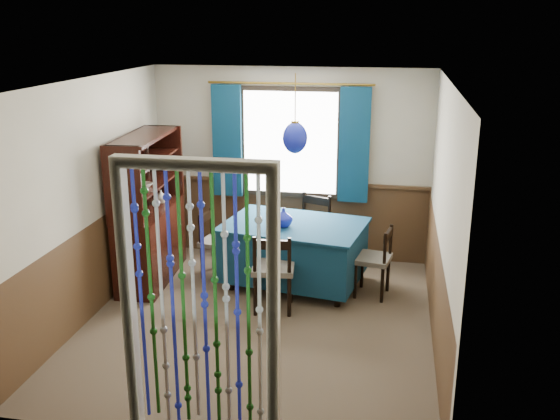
% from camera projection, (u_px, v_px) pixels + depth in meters
% --- Properties ---
extents(floor, '(4.00, 4.00, 0.00)m').
position_uv_depth(floor, '(259.00, 321.00, 6.59)').
color(floor, brown).
rests_on(floor, ground).
extents(ceiling, '(4.00, 4.00, 0.00)m').
position_uv_depth(ceiling, '(256.00, 82.00, 5.86)').
color(ceiling, silver).
rests_on(ceiling, ground).
extents(wall_back, '(3.60, 0.00, 3.60)m').
position_uv_depth(wall_back, '(291.00, 165.00, 8.11)').
color(wall_back, '#BCB29A').
rests_on(wall_back, ground).
extents(wall_front, '(3.60, 0.00, 3.60)m').
position_uv_depth(wall_front, '(196.00, 290.00, 4.35)').
color(wall_front, '#BCB29A').
rests_on(wall_front, ground).
extents(wall_left, '(0.00, 4.00, 4.00)m').
position_uv_depth(wall_left, '(90.00, 199.00, 6.54)').
color(wall_left, '#BCB29A').
rests_on(wall_left, ground).
extents(wall_right, '(0.00, 4.00, 4.00)m').
position_uv_depth(wall_right, '(443.00, 219.00, 5.91)').
color(wall_right, '#BCB29A').
rests_on(wall_right, ground).
extents(wainscot_back, '(3.60, 0.00, 3.60)m').
position_uv_depth(wainscot_back, '(290.00, 220.00, 8.31)').
color(wainscot_back, '#48301B').
rests_on(wainscot_back, ground).
extents(wainscot_front, '(3.60, 0.00, 3.60)m').
position_uv_depth(wainscot_front, '(201.00, 383.00, 4.58)').
color(wainscot_front, '#48301B').
rests_on(wainscot_front, ground).
extents(wainscot_left, '(0.00, 4.00, 4.00)m').
position_uv_depth(wainscot_left, '(98.00, 266.00, 6.76)').
color(wainscot_left, '#48301B').
rests_on(wainscot_left, ground).
extents(wainscot_right, '(0.00, 4.00, 4.00)m').
position_uv_depth(wainscot_right, '(435.00, 291.00, 6.14)').
color(wainscot_right, '#48301B').
rests_on(wainscot_right, ground).
extents(window, '(1.32, 0.12, 1.42)m').
position_uv_depth(window, '(290.00, 143.00, 7.97)').
color(window, black).
rests_on(window, wall_back).
extents(doorway, '(1.16, 0.12, 2.18)m').
position_uv_depth(doorway, '(200.00, 313.00, 4.46)').
color(doorway, silver).
rests_on(doorway, ground).
extents(dining_table, '(1.77, 1.36, 0.77)m').
position_uv_depth(dining_table, '(294.00, 250.00, 7.38)').
color(dining_table, '#0E324A').
rests_on(dining_table, floor).
extents(chair_near, '(0.49, 0.47, 0.90)m').
position_uv_depth(chair_near, '(273.00, 269.00, 6.72)').
color(chair_near, black).
rests_on(chair_near, floor).
extents(chair_far, '(0.58, 0.56, 0.91)m').
position_uv_depth(chair_far, '(310.00, 229.00, 7.99)').
color(chair_far, black).
rests_on(chair_far, floor).
extents(chair_left, '(0.44, 0.46, 0.82)m').
position_uv_depth(chair_left, '(216.00, 242.00, 7.67)').
color(chair_left, black).
rests_on(chair_left, floor).
extents(chair_right, '(0.46, 0.47, 0.83)m').
position_uv_depth(chair_right, '(375.00, 259.00, 7.10)').
color(chair_right, black).
rests_on(chair_right, floor).
extents(sideboard, '(0.55, 1.39, 1.79)m').
position_uv_depth(sideboard, '(149.00, 231.00, 7.51)').
color(sideboard, black).
rests_on(sideboard, floor).
extents(pendant_lamp, '(0.29, 0.29, 0.89)m').
position_uv_depth(pendant_lamp, '(295.00, 138.00, 6.99)').
color(pendant_lamp, olive).
rests_on(pendant_lamp, ceiling).
extents(vase_table, '(0.22, 0.22, 0.20)m').
position_uv_depth(vase_table, '(283.00, 218.00, 7.16)').
color(vase_table, '#16209B').
rests_on(vase_table, dining_table).
extents(bowl_shelf, '(0.28, 0.28, 0.05)m').
position_uv_depth(bowl_shelf, '(144.00, 185.00, 7.12)').
color(bowl_shelf, beige).
rests_on(bowl_shelf, sideboard).
extents(vase_sideboard, '(0.19, 0.19, 0.18)m').
position_uv_depth(vase_sideboard, '(161.00, 196.00, 7.66)').
color(vase_sideboard, beige).
rests_on(vase_sideboard, sideboard).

